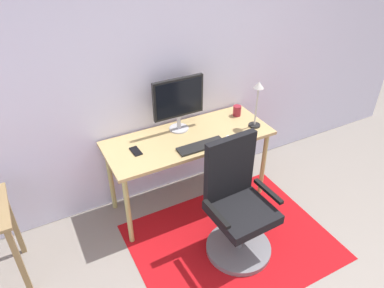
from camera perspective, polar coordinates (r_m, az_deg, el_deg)
name	(u,v)px	position (r m, az deg, el deg)	size (l,w,h in m)	color
wall_back	(179,63)	(3.34, -2.12, 12.58)	(6.00, 0.10, 2.60)	silver
area_rug	(232,242)	(3.34, 6.30, -15.04)	(1.68, 1.31, 0.01)	#A30D12
desk	(189,144)	(3.29, -0.50, 0.01)	(1.52, 0.60, 0.75)	tan
monitor	(178,100)	(3.22, -2.16, 6.95)	(0.48, 0.18, 0.50)	#B2B2B7
keyboard	(201,146)	(3.11, 1.48, -0.31)	(0.43, 0.13, 0.02)	black
computer_mouse	(230,139)	(3.21, 6.01, 0.86)	(0.06, 0.10, 0.03)	white
coffee_cup	(237,111)	(3.59, 7.12, 5.24)	(0.08, 0.08, 0.10)	maroon
cell_phone	(136,151)	(3.09, -8.85, -1.12)	(0.07, 0.14, 0.01)	black
desk_lamp	(258,97)	(3.32, 10.29, 7.30)	(0.11, 0.11, 0.45)	black
office_chair	(237,211)	(3.02, 7.14, -10.48)	(0.56, 0.56, 1.05)	slate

